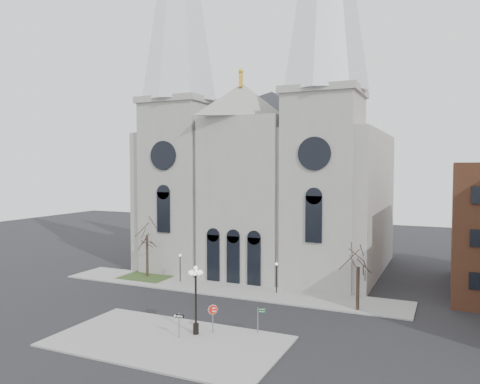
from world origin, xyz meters
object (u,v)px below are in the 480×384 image
at_px(stop_sign, 213,312).
at_px(street_name_sign, 259,318).
at_px(globe_lamp, 196,291).
at_px(one_way_sign, 179,321).

height_order(stop_sign, street_name_sign, stop_sign).
bearing_deg(street_name_sign, globe_lamp, -169.83).
relative_size(stop_sign, one_way_sign, 1.17).
xyz_separation_m(globe_lamp, one_way_sign, (-0.79, -1.27, -2.13)).
bearing_deg(street_name_sign, one_way_sign, -162.85).
xyz_separation_m(globe_lamp, street_name_sign, (4.54, 2.27, -2.22)).
bearing_deg(stop_sign, one_way_sign, -155.42).
relative_size(stop_sign, street_name_sign, 1.09).
distance_m(globe_lamp, street_name_sign, 5.53).
height_order(stop_sign, globe_lamp, globe_lamp).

